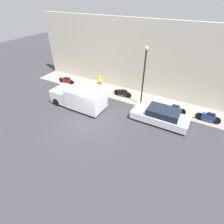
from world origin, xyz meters
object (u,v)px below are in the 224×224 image
at_px(delivery_van, 79,97).
at_px(motorcycle_red, 67,80).
at_px(scooter_silver, 174,109).
at_px(cafe_chair, 100,80).
at_px(streetlamp, 144,72).
at_px(motorcycle_blue, 208,117).
at_px(parked_car, 161,116).
at_px(motorcycle_black, 123,93).

distance_m(delivery_van, motorcycle_red, 4.85).
xyz_separation_m(scooter_silver, cafe_chair, (1.72, 8.15, 0.09)).
bearing_deg(scooter_silver, streetlamp, 91.67).
relative_size(motorcycle_red, motorcycle_blue, 1.14).
bearing_deg(motorcycle_blue, parked_car, 117.71).
bearing_deg(cafe_chair, streetlamp, -108.72).
xyz_separation_m(delivery_van, streetlamp, (2.71, -4.67, 2.24)).
bearing_deg(parked_car, motorcycle_black, 64.18).
height_order(delivery_van, scooter_silver, delivery_van).
distance_m(scooter_silver, motorcycle_red, 11.41).
height_order(motorcycle_blue, cafe_chair, cafe_chair).
relative_size(motorcycle_blue, streetlamp, 0.36).
relative_size(parked_car, motorcycle_blue, 2.36).
relative_size(motorcycle_black, streetlamp, 0.36).
bearing_deg(motorcycle_red, motorcycle_black, -86.47).
distance_m(motorcycle_blue, motorcycle_black, 7.46).
distance_m(delivery_van, cafe_chair, 4.58).
distance_m(parked_car, motorcycle_black, 4.71).
bearing_deg(motorcycle_blue, delivery_van, 105.84).
height_order(delivery_van, motorcycle_red, delivery_van).
bearing_deg(cafe_chair, motorcycle_black, -111.46).
distance_m(delivery_van, motorcycle_black, 4.18).
xyz_separation_m(motorcycle_blue, motorcycle_black, (0.36, 7.46, -0.04)).
bearing_deg(parked_car, motorcycle_red, 81.33).
relative_size(motorcycle_blue, motorcycle_black, 1.01).
bearing_deg(delivery_van, motorcycle_red, 54.29).
distance_m(scooter_silver, motorcycle_blue, 2.60).
height_order(parked_car, motorcycle_blue, parked_car).
xyz_separation_m(parked_car, delivery_van, (-1.17, 6.87, 0.32)).
xyz_separation_m(motorcycle_black, streetlamp, (-0.51, -2.03, 2.66)).
relative_size(parked_car, scooter_silver, 2.15).
relative_size(scooter_silver, motorcycle_black, 1.11).
bearing_deg(motorcycle_black, parked_car, -115.82).
relative_size(delivery_van, streetlamp, 0.95).
distance_m(motorcycle_blue, cafe_chair, 10.88).
bearing_deg(motorcycle_black, scooter_silver, -95.05).
height_order(parked_car, cafe_chair, parked_car).
bearing_deg(motorcycle_black, motorcycle_red, 93.53).
bearing_deg(motorcycle_blue, scooter_silver, 91.54).
bearing_deg(delivery_van, parked_car, -80.32).
relative_size(motorcycle_black, cafe_chair, 2.06).
bearing_deg(scooter_silver, motorcycle_black, 84.95).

